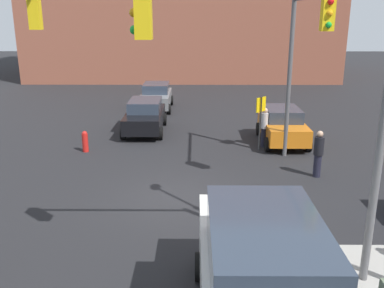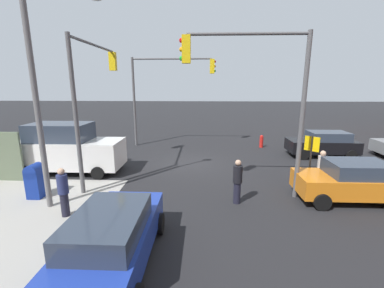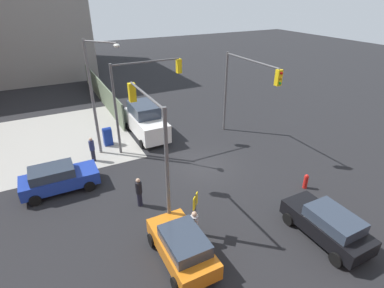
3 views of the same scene
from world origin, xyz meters
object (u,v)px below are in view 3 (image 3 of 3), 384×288
mailbox_blue (107,136)px  hatchback_blue (58,178)px  traffic_signal_se_corner (244,83)px  fire_hydrant (306,181)px  sedan_orange (182,246)px  pedestrian_waiting (139,192)px  traffic_signal_ne_corner (142,88)px  traffic_signal_nw_corner (151,133)px  pedestrian_crossing (194,227)px  street_lamp_corner (96,91)px  van_white_delivery (146,121)px  pedestrian_walking_north (92,149)px  sedan_black (328,224)px

mailbox_blue → hatchback_blue: bearing=139.2°
traffic_signal_se_corner → fire_hydrant: bearing=177.6°
sedan_orange → pedestrian_waiting: bearing=5.6°
traffic_signal_ne_corner → pedestrian_waiting: bearing=157.6°
traffic_signal_nw_corner → traffic_signal_ne_corner: size_ratio=1.00×
pedestrian_waiting → fire_hydrant: bearing=51.7°
fire_hydrant → pedestrian_crossing: bearing=95.7°
traffic_signal_ne_corner → street_lamp_corner: 3.07m
van_white_delivery → traffic_signal_se_corner: bearing=-124.4°
sedan_orange → van_white_delivery: (12.96, -2.96, 0.44)m
traffic_signal_nw_corner → fire_hydrant: traffic_signal_nw_corner is taller
street_lamp_corner → fire_hydrant: size_ratio=8.51×
mailbox_blue → pedestrian_walking_north: 2.51m
van_white_delivery → pedestrian_waiting: size_ratio=3.04×
pedestrian_crossing → pedestrian_waiting: 4.05m
mailbox_blue → fire_hydrant: 14.50m
van_white_delivery → pedestrian_walking_north: 5.23m
traffic_signal_ne_corner → sedan_black: 14.21m
pedestrian_walking_north → pedestrian_waiting: bearing=81.2°
pedestrian_walking_north → sedan_orange: bearing=78.6°
street_lamp_corner → fire_hydrant: (-9.92, -9.76, -4.22)m
sedan_orange → street_lamp_corner: bearing=4.0°
van_white_delivery → pedestrian_crossing: (-12.26, 2.00, -0.33)m
pedestrian_waiting → van_white_delivery: bearing=137.5°
hatchback_blue → pedestrian_walking_north: bearing=-43.5°
traffic_signal_se_corner → sedan_orange: size_ratio=1.65×
traffic_signal_se_corner → sedan_black: traffic_signal_se_corner is taller
traffic_signal_se_corner → sedan_black: (-10.60, 2.56, -3.82)m
hatchback_blue → pedestrian_waiting: bearing=-133.4°
sedan_black → pedestrian_walking_north: size_ratio=2.39×
van_white_delivery → sedan_black: bearing=-165.9°
sedan_black → pedestrian_crossing: 6.32m
traffic_signal_nw_corner → hatchback_blue: bearing=46.5°
hatchback_blue → van_white_delivery: bearing=-55.8°
pedestrian_walking_north → hatchback_blue: bearing=25.9°
pedestrian_crossing → pedestrian_walking_north: pedestrian_crossing is taller
street_lamp_corner → pedestrian_waiting: bearing=-177.0°
mailbox_blue → pedestrian_walking_north: (-2.00, 1.50, 0.17)m
mailbox_blue → pedestrian_waiting: (-8.20, 0.20, 0.16)m
fire_hydrant → mailbox_blue: bearing=39.4°
traffic_signal_nw_corner → van_white_delivery: bearing=-16.5°
traffic_signal_nw_corner → street_lamp_corner: size_ratio=0.81×
fire_hydrant → pedestrian_waiting: 9.88m
traffic_signal_ne_corner → hatchback_blue: size_ratio=1.51×
traffic_signal_se_corner → van_white_delivery: traffic_signal_se_corner is taller
traffic_signal_nw_corner → mailbox_blue: (8.87, 0.50, -3.83)m
sedan_orange → pedestrian_waiting: (4.51, 0.44, 0.08)m
sedan_black → pedestrian_walking_north: 15.21m
fire_hydrant → van_white_delivery: van_white_delivery is taller
traffic_signal_nw_corner → hatchback_blue: (4.25, 4.48, -3.75)m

